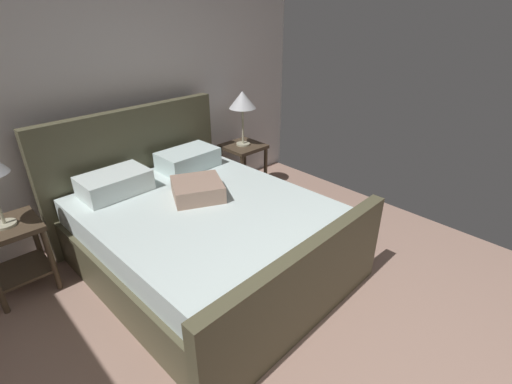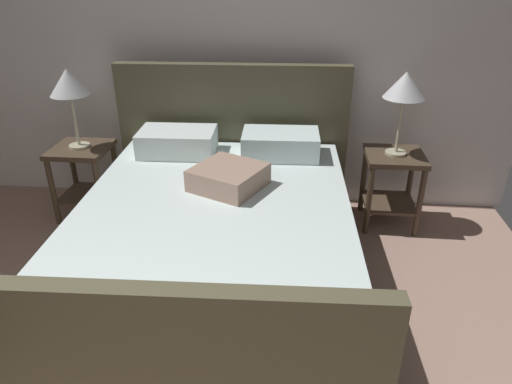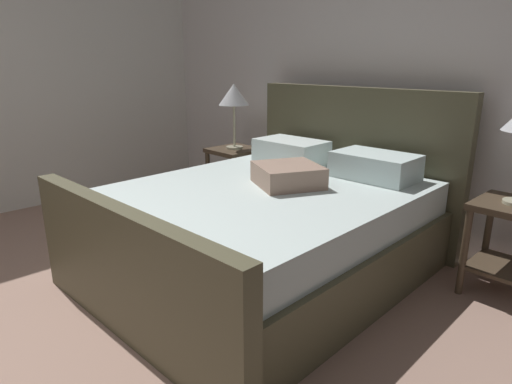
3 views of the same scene
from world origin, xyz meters
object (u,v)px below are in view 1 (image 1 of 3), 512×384
Objects in this scene: nightstand_right at (243,160)px; nightstand_left at (13,247)px; bed at (201,230)px; table_lamp_right at (242,101)px.

nightstand_right and nightstand_left have the same top height.
nightstand_left is (-2.47, -0.09, 0.00)m from nightstand_right.
bed is 1.67m from table_lamp_right.
table_lamp_right is at bearing 63.43° from nightstand_right.
nightstand_left is (-1.23, 0.74, 0.05)m from bed.
table_lamp_right is at bearing 2.03° from nightstand_left.
table_lamp_right reaches higher than nightstand_right.
bed reaches higher than nightstand_left.
nightstand_right is 1.00× the size of nightstand_left.
bed is at bearing -146.18° from nightstand_right.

